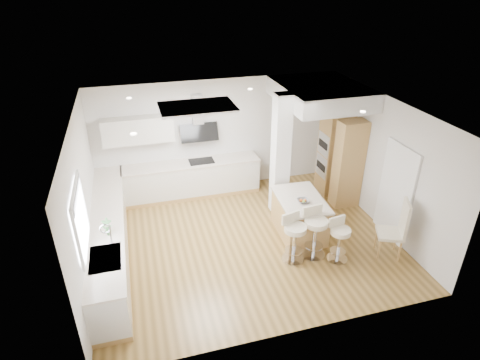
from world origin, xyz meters
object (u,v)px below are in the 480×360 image
object	(u,v)px
peninsula	(299,216)
bar_stool_c	(339,238)
bar_stool_a	(294,236)
bar_stool_b	(315,230)
dining_chair	(397,227)

from	to	relation	value
peninsula	bar_stool_c	xyz separation A→B (m)	(0.37, -1.03, 0.08)
bar_stool_c	bar_stool_a	bearing A→B (deg)	156.61
bar_stool_b	dining_chair	distance (m)	1.57
bar_stool_b	dining_chair	size ratio (longest dim) A/B	0.86
bar_stool_a	peninsula	bearing A→B (deg)	45.64
bar_stool_a	bar_stool_c	bearing A→B (deg)	-29.91
peninsula	bar_stool_a	bearing A→B (deg)	-116.40
peninsula	bar_stool_a	distance (m)	0.93
dining_chair	bar_stool_a	bearing A→B (deg)	-167.95
peninsula	dining_chair	distance (m)	1.93
bar_stool_a	bar_stool_b	xyz separation A→B (m)	(0.44, 0.02, 0.03)
peninsula	dining_chair	size ratio (longest dim) A/B	1.17
peninsula	bar_stool_c	bearing A→B (deg)	-66.60
bar_stool_b	dining_chair	world-z (taller)	dining_chair
bar_stool_a	bar_stool_c	distance (m)	0.87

